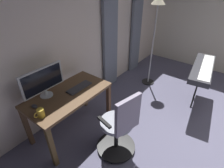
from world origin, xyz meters
name	(u,v)px	position (x,y,z in m)	size (l,w,h in m)	color
back_room_partition	(94,31)	(0.00, -2.76, 1.29)	(5.14, 0.10, 2.59)	beige
curtain_left_panel	(136,26)	(-1.35, -2.65, 1.13)	(0.38, 0.06, 2.25)	slate
curtain_right_panel	(110,36)	(-0.34, -2.65, 1.13)	(0.42, 0.06, 2.25)	slate
desk	(69,99)	(1.13, -2.29, 0.62)	(1.23, 0.66, 0.73)	brown
office_chair	(120,128)	(1.01, -1.45, 0.48)	(0.56, 0.56, 1.04)	black
computer_monitor	(43,81)	(1.34, -2.50, 0.97)	(0.63, 0.18, 0.43)	#B7BCC1
computer_keyboard	(79,87)	(0.92, -2.26, 0.74)	(0.40, 0.14, 0.02)	#333338
computer_mouse	(34,106)	(1.59, -2.40, 0.74)	(0.06, 0.10, 0.04)	#333338
mug_tea	(41,113)	(1.63, -2.17, 0.78)	(0.13, 0.09, 0.11)	gold
piano_keyboard	(203,69)	(-0.81, -0.94, 0.75)	(1.23, 0.48, 0.82)	black
floor_lamp	(156,18)	(-0.94, -2.00, 1.45)	(0.28, 0.28, 1.86)	black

